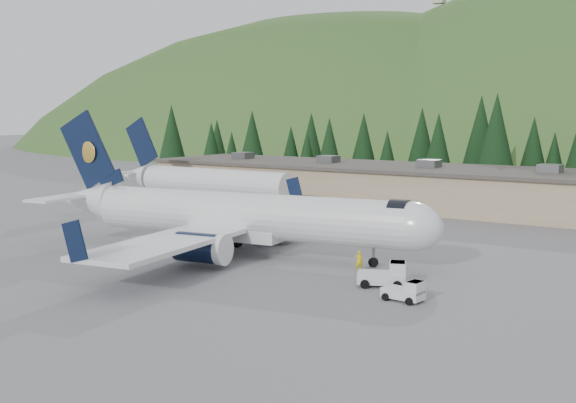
# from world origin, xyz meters

# --- Properties ---
(ground) EXTENTS (600.00, 600.00, 0.00)m
(ground) POSITION_xyz_m (0.00, 0.00, 0.00)
(ground) COLOR slate
(airliner) EXTENTS (37.07, 34.94, 12.31)m
(airliner) POSITION_xyz_m (-1.07, -0.17, 3.28)
(airliner) COLOR white
(airliner) RESTS_ON ground
(second_airliner) EXTENTS (27.50, 11.00, 10.05)m
(second_airliner) POSITION_xyz_m (-24.92, 22.00, 3.32)
(second_airliner) COLOR white
(second_airliner) RESTS_ON ground
(baggage_tug_a) EXTENTS (3.72, 3.02, 1.77)m
(baggage_tug_a) POSITION_xyz_m (14.68, -3.37, 0.79)
(baggage_tug_a) COLOR silver
(baggage_tug_a) RESTS_ON ground
(baggage_tug_b) EXTENTS (2.76, 1.81, 1.41)m
(baggage_tug_b) POSITION_xyz_m (17.58, -6.27, 0.63)
(baggage_tug_b) COLOR silver
(baggage_tug_b) RESTS_ON ground
(terminal_building) EXTENTS (71.00, 17.00, 6.10)m
(terminal_building) POSITION_xyz_m (-5.01, 38.00, 2.62)
(terminal_building) COLOR tan
(terminal_building) RESTS_ON ground
(ramp_worker) EXTENTS (0.69, 0.64, 1.58)m
(ramp_worker) POSITION_xyz_m (10.74, -0.09, 0.79)
(ramp_worker) COLOR yellow
(ramp_worker) RESTS_ON ground
(tree_line) EXTENTS (111.14, 19.29, 13.83)m
(tree_line) POSITION_xyz_m (-7.22, 61.61, 6.97)
(tree_line) COLOR black
(tree_line) RESTS_ON ground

